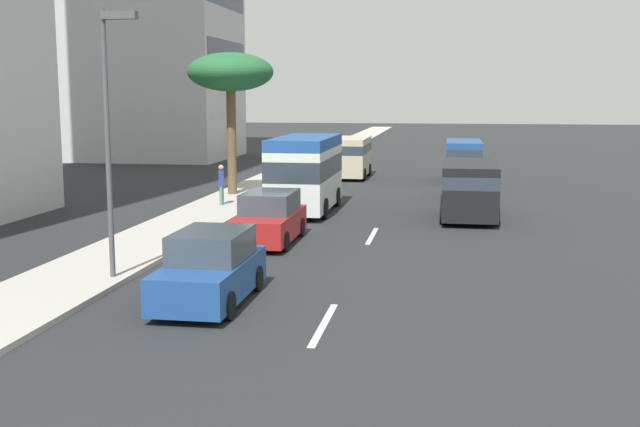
{
  "coord_description": "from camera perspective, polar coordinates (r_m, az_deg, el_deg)",
  "views": [
    {
      "loc": [
        -3.77,
        -2.54,
        4.89
      ],
      "look_at": [
        17.94,
        1.02,
        1.53
      ],
      "focal_mm": 43.89,
      "sensor_mm": 36.0,
      "label": 1
    }
  ],
  "objects": [
    {
      "name": "van_fifth",
      "position": [
        31.47,
        10.82,
        1.94
      ],
      "size": [
        5.21,
        2.22,
        2.22
      ],
      "color": "black",
      "rests_on": "ground_plane"
    },
    {
      "name": "van_sixth",
      "position": [
        45.02,
        10.42,
        3.99
      ],
      "size": [
        5.22,
        2.06,
        2.3
      ],
      "color": "#1E478C",
      "rests_on": "ground_plane"
    },
    {
      "name": "palm_tree",
      "position": [
        37.62,
        -6.54,
        10.06
      ],
      "size": [
        4.05,
        4.05,
        6.7
      ],
      "color": "brown",
      "rests_on": "sidewalk_right"
    },
    {
      "name": "van_fourth",
      "position": [
        46.25,
        2.28,
        4.29
      ],
      "size": [
        5.01,
        2.07,
        2.36
      ],
      "rotation": [
        0.0,
        0.0,
        3.14
      ],
      "color": "beige",
      "rests_on": "ground_plane"
    },
    {
      "name": "car_second",
      "position": [
        26.01,
        -3.73,
        -0.4
      ],
      "size": [
        4.37,
        1.84,
        1.68
      ],
      "rotation": [
        0.0,
        0.0,
        3.14
      ],
      "color": "#A51E1E",
      "rests_on": "ground_plane"
    },
    {
      "name": "ground_plane",
      "position": [
        35.7,
        5.14,
        0.77
      ],
      "size": [
        198.0,
        198.0,
        0.0
      ],
      "primitive_type": "plane",
      "color": "#26282B"
    },
    {
      "name": "minibus_seventh",
      "position": [
        32.69,
        -1.08,
        3.12
      ],
      "size": [
        6.12,
        2.39,
        3.15
      ],
      "rotation": [
        0.0,
        0.0,
        3.14
      ],
      "color": "silver",
      "rests_on": "ground_plane"
    },
    {
      "name": "lane_stripe_far",
      "position": [
        27.3,
        3.82,
        -1.64
      ],
      "size": [
        3.2,
        0.16,
        0.01
      ],
      "primitive_type": "cube",
      "color": "silver",
      "rests_on": "ground_plane"
    },
    {
      "name": "lane_stripe_mid",
      "position": [
        16.93,
        0.28,
        -8.08
      ],
      "size": [
        3.2,
        0.16,
        0.01
      ],
      "primitive_type": "cube",
      "color": "silver",
      "rests_on": "ground_plane"
    },
    {
      "name": "car_third",
      "position": [
        18.67,
        -7.99,
        -4.05
      ],
      "size": [
        4.19,
        1.82,
        1.7
      ],
      "rotation": [
        0.0,
        0.0,
        3.14
      ],
      "color": "#1E478C",
      "rests_on": "ground_plane"
    },
    {
      "name": "sidewalk_right",
      "position": [
        36.89,
        -6.02,
        1.14
      ],
      "size": [
        162.0,
        2.97,
        0.15
      ],
      "primitive_type": "cube",
      "color": "#B2ADA3",
      "rests_on": "ground_plane"
    },
    {
      "name": "pedestrian_near_lamp",
      "position": [
        34.06,
        -7.2,
        2.24
      ],
      "size": [
        0.36,
        0.29,
        1.73
      ],
      "rotation": [
        0.0,
        0.0,
        3.38
      ],
      "color": "#4C8C66",
      "rests_on": "sidewalk_right"
    },
    {
      "name": "car_lead",
      "position": [
        37.52,
        10.41,
        2.27
      ],
      "size": [
        4.71,
        1.84,
        1.69
      ],
      "color": "white",
      "rests_on": "ground_plane"
    },
    {
      "name": "street_lamp",
      "position": [
        20.74,
        -15.03,
        6.95
      ],
      "size": [
        0.24,
        0.97,
        6.84
      ],
      "color": "#4C4C51",
      "rests_on": "sidewalk_right"
    }
  ]
}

